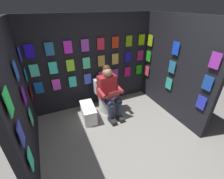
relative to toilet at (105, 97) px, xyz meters
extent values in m
plane|color=gray|center=(0.13, 1.69, -0.33)|extent=(30.00, 30.00, 0.00)
cube|color=black|center=(0.13, -0.41, 0.76)|extent=(3.01, 0.10, 2.17)
cube|color=blue|center=(1.39, -0.33, 0.41)|extent=(0.17, 0.01, 0.26)
cube|color=#EB48E9|center=(1.03, -0.33, 0.41)|extent=(0.17, 0.01, 0.26)
cube|color=#36E0C8|center=(0.67, -0.33, 0.41)|extent=(0.17, 0.01, 0.26)
cube|color=#435CEC|center=(0.31, -0.33, 0.41)|extent=(0.17, 0.01, 0.26)
cube|color=#9F2B58|center=(-0.06, -0.33, 0.41)|extent=(0.17, 0.01, 0.26)
cube|color=#712F90|center=(-0.42, -0.33, 0.41)|extent=(0.17, 0.01, 0.26)
cube|color=#BB0F64|center=(-0.78, -0.33, 0.41)|extent=(0.17, 0.01, 0.26)
cube|color=#199E0F|center=(-1.14, -0.33, 0.41)|extent=(0.17, 0.01, 0.26)
cube|color=#49D6B0|center=(1.39, -0.33, 0.81)|extent=(0.17, 0.01, 0.26)
cube|color=#3AEBD3|center=(1.03, -0.33, 0.81)|extent=(0.17, 0.01, 0.26)
cube|color=#94ED2A|center=(0.67, -0.33, 0.81)|extent=(0.17, 0.01, 0.26)
cube|color=#48EAA8|center=(0.31, -0.33, 0.81)|extent=(0.17, 0.01, 0.26)
cube|color=#B4953D|center=(-0.06, -0.33, 0.81)|extent=(0.17, 0.01, 0.26)
cube|color=gold|center=(-0.42, -0.33, 0.81)|extent=(0.17, 0.01, 0.26)
cube|color=#1B12A2|center=(-0.78, -0.33, 0.81)|extent=(0.17, 0.01, 0.26)
cube|color=#9E185E|center=(-1.14, -0.33, 0.81)|extent=(0.17, 0.01, 0.26)
cube|color=#1E0CC1|center=(1.39, -0.33, 1.21)|extent=(0.17, 0.01, 0.26)
cube|color=#216899|center=(1.03, -0.33, 1.21)|extent=(0.17, 0.01, 0.26)
cube|color=#C124C8|center=(0.67, -0.33, 1.21)|extent=(0.17, 0.01, 0.26)
cube|color=purple|center=(0.31, -0.33, 1.21)|extent=(0.17, 0.01, 0.26)
cube|color=red|center=(-0.06, -0.33, 1.21)|extent=(0.17, 0.01, 0.26)
cube|color=red|center=(-0.42, -0.33, 1.21)|extent=(0.17, 0.01, 0.26)
cube|color=#6E9910|center=(-0.78, -0.33, 1.21)|extent=(0.17, 0.01, 0.26)
cube|color=#75A80A|center=(-1.14, -0.33, 1.21)|extent=(0.17, 0.01, 0.26)
cube|color=black|center=(-1.38, 0.66, 0.76)|extent=(0.10, 2.06, 2.17)
cube|color=#E83F5E|center=(-1.29, -0.18, 0.41)|extent=(0.01, 0.17, 0.26)
cube|color=teal|center=(-1.29, 0.66, 0.41)|extent=(0.01, 0.17, 0.26)
cube|color=#2730BE|center=(-1.29, 1.51, 0.41)|extent=(0.01, 0.17, 0.26)
cube|color=green|center=(-1.29, -0.18, 0.81)|extent=(0.01, 0.17, 0.26)
cube|color=teal|center=(-1.29, 0.66, 0.81)|extent=(0.01, 0.17, 0.26)
cube|color=#1A45A3|center=(-1.29, 1.51, 0.81)|extent=(0.01, 0.17, 0.26)
cube|color=#98B718|center=(-1.29, -0.18, 1.21)|extent=(0.01, 0.17, 0.26)
cube|color=blue|center=(-1.29, 0.66, 1.21)|extent=(0.01, 0.17, 0.26)
cube|color=purple|center=(-1.29, 1.51, 1.21)|extent=(0.01, 0.17, 0.26)
cube|color=black|center=(1.63, 0.66, 0.76)|extent=(0.10, 2.06, 2.17)
cube|color=#30DCAA|center=(1.54, 1.51, 0.41)|extent=(0.01, 0.17, 0.26)
cube|color=#47D599|center=(1.54, 0.66, 0.41)|extent=(0.01, 0.17, 0.26)
cube|color=#9E0A1A|center=(1.54, -0.18, 0.41)|extent=(0.01, 0.17, 0.26)
cube|color=#2C38BA|center=(1.54, 1.51, 0.81)|extent=(0.01, 0.17, 0.26)
cube|color=purple|center=(1.54, 0.66, 0.81)|extent=(0.01, 0.17, 0.26)
cube|color=#107C9C|center=(1.54, -0.18, 0.81)|extent=(0.01, 0.17, 0.26)
cube|color=#2EDF59|center=(1.54, 1.51, 1.21)|extent=(0.01, 0.17, 0.26)
cube|color=blue|center=(1.54, 0.66, 1.21)|extent=(0.01, 0.17, 0.26)
cube|color=blue|center=(1.54, -0.18, 1.21)|extent=(0.01, 0.17, 0.26)
cylinder|color=white|center=(-0.01, 0.08, -0.13)|extent=(0.38, 0.38, 0.40)
cylinder|color=white|center=(-0.01, 0.08, 0.09)|extent=(0.41, 0.41, 0.02)
cube|color=white|center=(0.01, -0.18, 0.25)|extent=(0.39, 0.21, 0.36)
cylinder|color=white|center=(0.01, -0.09, 0.25)|extent=(0.39, 0.10, 0.39)
cube|color=maroon|center=(-0.01, 0.11, 0.36)|extent=(0.41, 0.25, 0.52)
sphere|color=tan|center=(-0.01, 0.14, 0.71)|extent=(0.21, 0.21, 0.21)
sphere|color=#472D19|center=(-0.01, 0.11, 0.78)|extent=(0.17, 0.17, 0.17)
cylinder|color=#23283D|center=(-0.12, 0.30, 0.11)|extent=(0.18, 0.41, 0.15)
cylinder|color=#23283D|center=(0.08, 0.31, 0.11)|extent=(0.18, 0.41, 0.15)
cylinder|color=#23283D|center=(-0.13, 0.48, -0.11)|extent=(0.12, 0.12, 0.42)
cylinder|color=#23283D|center=(0.07, 0.49, -0.11)|extent=(0.12, 0.12, 0.42)
cube|color=black|center=(-0.14, 0.54, -0.28)|extent=(0.13, 0.27, 0.09)
cube|color=black|center=(0.06, 0.55, -0.28)|extent=(0.13, 0.27, 0.09)
cylinder|color=maroon|center=(-0.24, 0.27, 0.33)|extent=(0.11, 0.31, 0.13)
cylinder|color=maroon|center=(0.20, 0.30, 0.33)|extent=(0.11, 0.31, 0.13)
cube|color=#B63231|center=(-0.03, 0.45, 0.32)|extent=(0.31, 0.15, 0.23)
cube|color=white|center=(0.50, 0.22, -0.16)|extent=(0.30, 0.58, 0.32)
cube|color=white|center=(0.50, 0.22, 0.01)|extent=(0.32, 0.60, 0.03)
camera|label=1|loc=(1.17, 2.97, 2.00)|focal=24.77mm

